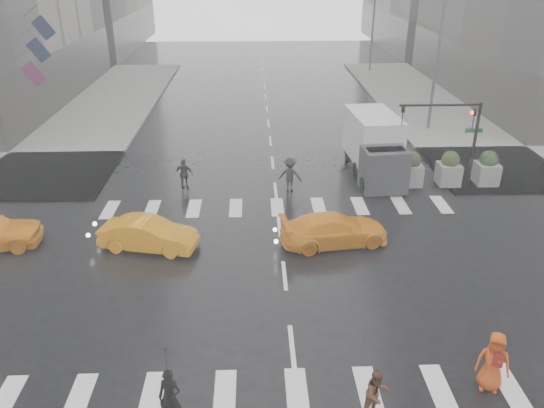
{
  "coord_description": "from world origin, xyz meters",
  "views": [
    {
      "loc": [
        -1.1,
        -16.98,
        11.03
      ],
      "look_at": [
        -0.4,
        2.0,
        2.06
      ],
      "focal_mm": 35.0,
      "sensor_mm": 36.0,
      "label": 1
    }
  ],
  "objects_px": {
    "pedestrian_orange": "(493,362)",
    "traffic_signal_pole": "(457,128)",
    "taxi_mid": "(148,234)",
    "pedestrian_brown": "(377,394)",
    "box_truck": "(375,145)"
  },
  "relations": [
    {
      "from": "pedestrian_orange",
      "to": "taxi_mid",
      "type": "xyz_separation_m",
      "value": [
        -10.84,
        8.18,
        -0.27
      ]
    },
    {
      "from": "traffic_signal_pole",
      "to": "pedestrian_orange",
      "type": "distance_m",
      "value": 14.58
    },
    {
      "from": "box_truck",
      "to": "pedestrian_brown",
      "type": "bearing_deg",
      "value": -106.17
    },
    {
      "from": "pedestrian_brown",
      "to": "box_truck",
      "type": "bearing_deg",
      "value": 52.53
    },
    {
      "from": "pedestrian_brown",
      "to": "box_truck",
      "type": "distance_m",
      "value": 17.1
    },
    {
      "from": "pedestrian_orange",
      "to": "traffic_signal_pole",
      "type": "bearing_deg",
      "value": 95.74
    },
    {
      "from": "traffic_signal_pole",
      "to": "taxi_mid",
      "type": "xyz_separation_m",
      "value": [
        -14.46,
        -5.76,
        -2.56
      ]
    },
    {
      "from": "traffic_signal_pole",
      "to": "pedestrian_orange",
      "type": "height_order",
      "value": "traffic_signal_pole"
    },
    {
      "from": "taxi_mid",
      "to": "pedestrian_orange",
      "type": "bearing_deg",
      "value": -114.75
    },
    {
      "from": "pedestrian_brown",
      "to": "traffic_signal_pole",
      "type": "bearing_deg",
      "value": 38.9
    },
    {
      "from": "pedestrian_orange",
      "to": "taxi_mid",
      "type": "height_order",
      "value": "pedestrian_orange"
    },
    {
      "from": "pedestrian_orange",
      "to": "box_truck",
      "type": "distance_m",
      "value": 15.87
    },
    {
      "from": "traffic_signal_pole",
      "to": "taxi_mid",
      "type": "distance_m",
      "value": 15.78
    },
    {
      "from": "traffic_signal_pole",
      "to": "box_truck",
      "type": "xyz_separation_m",
      "value": [
        -3.55,
        1.91,
        -1.49
      ]
    },
    {
      "from": "pedestrian_brown",
      "to": "pedestrian_orange",
      "type": "distance_m",
      "value": 3.51
    }
  ]
}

